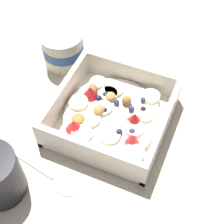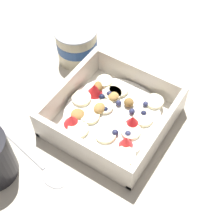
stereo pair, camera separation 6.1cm
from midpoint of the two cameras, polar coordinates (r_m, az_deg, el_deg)
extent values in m
plane|color=beige|center=(0.62, 3.19, -3.42)|extent=(2.40, 2.40, 0.00)
cube|color=white|center=(0.63, 2.76, -1.55)|extent=(0.20, 0.20, 0.01)
cube|color=white|center=(0.59, 10.91, -4.12)|extent=(0.20, 0.01, 0.06)
cube|color=white|center=(0.64, -4.52, 3.55)|extent=(0.20, 0.01, 0.06)
cube|color=white|center=(0.56, -2.14, -6.72)|extent=(0.01, 0.18, 0.06)
cube|color=white|center=(0.66, 7.09, 5.48)|extent=(0.01, 0.18, 0.06)
cylinder|color=white|center=(0.62, 2.81, -0.93)|extent=(0.18, 0.18, 0.01)
cylinder|color=#F4EAB7|center=(0.61, -0.93, -0.84)|extent=(0.04, 0.04, 0.01)
cylinder|color=beige|center=(0.56, 5.28, -7.66)|extent=(0.04, 0.04, 0.01)
cylinder|color=#F7EFC6|center=(0.63, -2.46, 2.14)|extent=(0.05, 0.05, 0.01)
cylinder|color=#F4EAB7|center=(0.58, 1.80, -3.93)|extent=(0.04, 0.04, 0.01)
cylinder|color=#F4EAB7|center=(0.64, 2.79, 2.91)|extent=(0.04, 0.04, 0.01)
cylinder|color=#F7EFC6|center=(0.59, 6.28, -3.20)|extent=(0.04, 0.04, 0.01)
cylinder|color=#F7EFC6|center=(0.63, 9.89, 1.59)|extent=(0.05, 0.05, 0.01)
cylinder|color=#F4EAB7|center=(0.61, 8.15, -1.25)|extent=(0.04, 0.04, 0.01)
cylinder|color=#F7EFC6|center=(0.62, 1.56, 0.70)|extent=(0.03, 0.03, 0.01)
cylinder|color=#F7EFC6|center=(0.66, 1.35, 5.05)|extent=(0.04, 0.04, 0.01)
cylinder|color=beige|center=(0.59, -2.79, -3.17)|extent=(0.05, 0.05, 0.01)
cylinder|color=#F4EAB7|center=(0.64, 3.84, 3.55)|extent=(0.04, 0.04, 0.01)
cone|color=red|center=(0.59, 6.45, -1.73)|extent=(0.04, 0.04, 0.02)
cone|color=red|center=(0.63, -0.24, 3.70)|extent=(0.04, 0.04, 0.02)
cone|color=red|center=(0.57, 5.46, -5.17)|extent=(0.03, 0.03, 0.02)
cone|color=red|center=(0.59, -3.92, -1.53)|extent=(0.04, 0.04, 0.02)
sphere|color=#23284C|center=(0.63, 2.31, 2.87)|extent=(0.01, 0.01, 0.01)
sphere|color=navy|center=(0.61, 6.22, -0.09)|extent=(0.01, 0.01, 0.01)
sphere|color=navy|center=(0.62, 3.90, 1.34)|extent=(0.01, 0.01, 0.01)
sphere|color=#23284C|center=(0.58, 3.50, -3.72)|extent=(0.01, 0.01, 0.01)
sphere|color=navy|center=(0.63, 8.46, 1.17)|extent=(0.01, 0.01, 0.01)
sphere|color=#191E3D|center=(0.61, 8.19, -0.43)|extent=(0.01, 0.01, 0.01)
sphere|color=navy|center=(0.58, 5.69, -3.89)|extent=(0.01, 0.01, 0.01)
sphere|color=#191E3D|center=(0.61, 1.67, 0.23)|extent=(0.01, 0.01, 0.01)
sphere|color=#191E3D|center=(0.63, 1.04, 2.41)|extent=(0.01, 0.01, 0.01)
ellipsoid|color=tan|center=(0.61, 0.69, 0.45)|extent=(0.03, 0.02, 0.02)
ellipsoid|color=olive|center=(0.62, 5.74, 1.40)|extent=(0.02, 0.02, 0.02)
ellipsoid|color=#AD7F42|center=(0.61, -3.00, -0.57)|extent=(0.03, 0.03, 0.01)
ellipsoid|color=olive|center=(0.64, 0.32, 4.12)|extent=(0.03, 0.03, 0.02)
ellipsoid|color=tan|center=(0.63, 3.01, 2.47)|extent=(0.03, 0.02, 0.01)
ellipsoid|color=silver|center=(0.57, -6.90, -11.05)|extent=(0.04, 0.05, 0.01)
cylinder|color=silver|center=(0.61, -12.44, -5.95)|extent=(0.03, 0.12, 0.01)
cylinder|color=beige|center=(0.72, -3.50, 11.14)|extent=(0.08, 0.08, 0.07)
cylinder|color=#2D5193|center=(0.72, -3.52, 11.36)|extent=(0.08, 0.08, 0.02)
cylinder|color=#B7BCC6|center=(0.69, -3.67, 13.52)|extent=(0.09, 0.09, 0.00)
camera|label=1|loc=(0.03, -87.13, 3.83)|focal=54.20mm
camera|label=2|loc=(0.03, 92.87, -3.83)|focal=54.20mm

